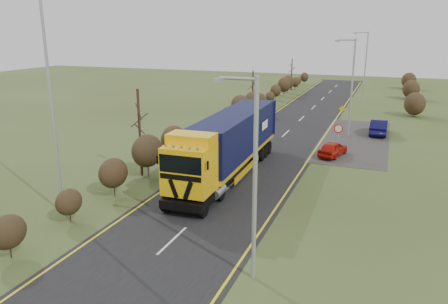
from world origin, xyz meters
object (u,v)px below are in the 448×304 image
at_px(car_red_hatchback, 333,149).
at_px(speed_sign, 338,133).
at_px(streetlight_near, 253,173).
at_px(lorry, 229,142).
at_px(car_blue_sedan, 379,127).

height_order(car_red_hatchback, speed_sign, speed_sign).
xyz_separation_m(streetlight_near, speed_sign, (1.09, 19.59, -2.65)).
relative_size(lorry, speed_sign, 5.98).
distance_m(car_red_hatchback, speed_sign, 1.31).
height_order(lorry, car_blue_sedan, lorry).
xyz_separation_m(lorry, streetlight_near, (5.31, -11.83, 2.05)).
xyz_separation_m(lorry, car_red_hatchback, (6.10, 7.56, -1.86)).
relative_size(streetlight_near, speed_sign, 3.15).
bearing_deg(speed_sign, car_red_hatchback, -146.38).
bearing_deg(car_red_hatchback, speed_sign, -131.87).
relative_size(lorry, car_blue_sedan, 3.51).
height_order(car_red_hatchback, streetlight_near, streetlight_near).
distance_m(car_blue_sedan, streetlight_near, 29.21).
bearing_deg(car_blue_sedan, lorry, 62.10).
distance_m(car_blue_sedan, speed_sign, 9.60).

